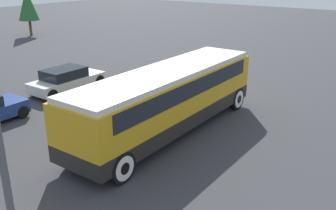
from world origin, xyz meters
The scene contains 4 objects.
ground_plane centered at (0.00, 0.00, 0.00)m, with size 120.00×120.00×0.00m, color #38383A.
tour_bus centered at (0.10, 0.00, 1.77)m, with size 10.87×2.67×2.91m.
parked_car_near centered at (1.35, 8.47, 0.72)m, with size 4.60×1.92×1.43m.
tree_left centered at (12.22, 27.40, 3.32)m, with size 2.18×2.18×5.00m.
Camera 1 is at (-12.53, -9.04, 6.96)m, focal length 40.00 mm.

